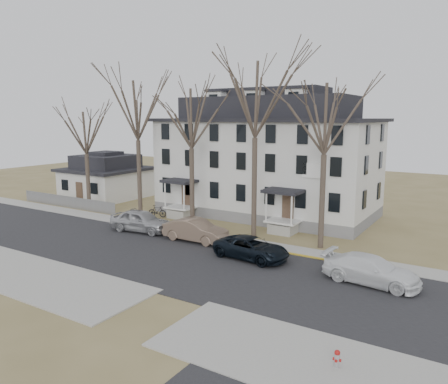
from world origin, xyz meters
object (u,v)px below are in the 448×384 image
Objects in this scene: car_silver at (141,221)px; tree_far_left at (137,106)px; fire_hydrant at (337,359)px; car_tan at (196,231)px; small_house at (107,178)px; boarding_house at (267,159)px; car_white at (371,270)px; tree_bungalow at (85,130)px; car_navy at (251,249)px; tree_center at (255,94)px; tree_mid_left at (191,114)px; bicycle_right at (157,212)px; tree_mid_right at (325,114)px; bicycle_left at (137,211)px.

tree_far_left is at bearing 36.91° from car_silver.
car_tan is at bearing 142.58° from fire_hydrant.
small_house is at bearing 49.40° from car_silver.
fire_hydrant is at bearing -57.74° from boarding_house.
tree_bungalow is at bearing 84.61° from car_white.
fire_hydrant is (8.89, -9.65, -0.34)m from car_navy.
car_white is at bearing -10.13° from tree_bungalow.
tree_center is 1.36× the size of tree_bungalow.
bicycle_right is (-4.94, 1.15, -9.04)m from tree_mid_left.
bicycle_right is at bearing 176.00° from tree_mid_right.
bicycle_left reaches higher than fire_hydrant.
tree_center is at bearing -15.08° from small_house.
tree_center reaches higher than tree_bungalow.
tree_center is 11.27m from car_tan.
tree_center is at bearing 127.88° from fire_hydrant.
boarding_house is 13.12m from tree_far_left.
tree_center is 2.77× the size of car_silver.
fire_hydrant is at bearing -68.10° from tree_mid_right.
tree_far_left is at bearing 123.88° from bicycle_right.
car_tan is 2.78× the size of bicycle_left.
tree_mid_right is 20.55m from bicycle_left.
small_house is at bearing 53.93° from bicycle_right.
tree_center reaches higher than tree_mid_right.
car_silver reaches higher than fire_hydrant.
tree_mid_left is (17.00, -6.20, 7.35)m from small_house.
fire_hydrant is (14.49, -11.09, -0.47)m from car_tan.
bicycle_right is at bearing 166.91° from tree_mid_left.
fire_hydrant is at bearing -122.67° from bicycle_left.
car_tan is 18.26m from fire_hydrant.
car_white is (13.45, -1.70, -0.06)m from car_tan.
small_house is 1.69× the size of car_tan.
tree_mid_left reaches higher than tree_bungalow.
tree_far_left reaches higher than car_silver.
tree_far_left is 13.48m from car_tan.
boarding_house is 11.20× the size of bicycle_left.
tree_bungalow reaches higher than car_navy.
tree_mid_left is at bearing 38.27° from car_tan.
tree_center is (23.00, -6.20, 8.84)m from small_house.
car_white is 23.95m from bicycle_left.
tree_far_left is 17.52m from tree_mid_right.
car_silver is at bearing 88.36° from car_navy.
tree_bungalow is at bearing 84.74° from bicycle_right.
tree_center reaches higher than car_navy.
fire_hydrant is at bearing -32.04° from tree_far_left.
car_navy is 16.35m from bicycle_left.
boarding_house reaches higher than small_house.
small_house is at bearing 59.93° from bicycle_left.
tree_far_left is 6.05m from tree_mid_left.
bicycle_right is at bearing 144.74° from fire_hydrant.
bicycle_right is (-21.27, 6.39, -0.23)m from car_white.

